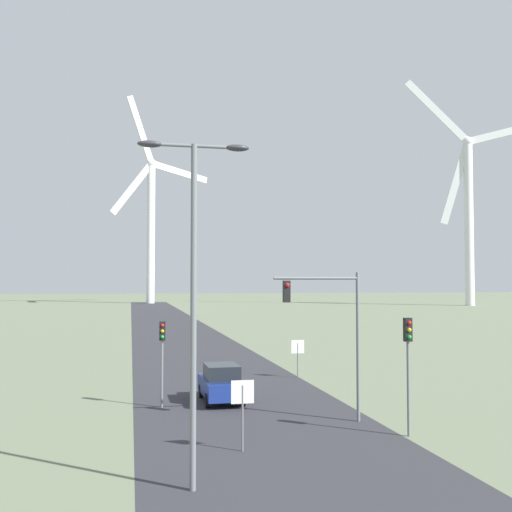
% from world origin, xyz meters
% --- Properties ---
extents(road_surface, '(10.00, 240.00, 0.01)m').
position_xyz_m(road_surface, '(0.00, 48.00, 0.00)').
color(road_surface, '#2D2D33').
rests_on(road_surface, ground).
extents(streetlamp, '(3.22, 0.32, 9.86)m').
position_xyz_m(streetlamp, '(-3.41, 8.60, 6.19)').
color(streetlamp, slate).
rests_on(streetlamp, ground).
extents(stop_sign_near, '(0.81, 0.07, 2.44)m').
position_xyz_m(stop_sign_near, '(-1.33, 12.14, 1.70)').
color(stop_sign_near, slate).
rests_on(stop_sign_near, ground).
extents(stop_sign_far, '(0.81, 0.07, 2.29)m').
position_xyz_m(stop_sign_far, '(4.89, 27.07, 1.59)').
color(stop_sign_far, slate).
rests_on(stop_sign_far, ground).
extents(traffic_light_post_near_left, '(0.28, 0.34, 4.00)m').
position_xyz_m(traffic_light_post_near_left, '(-3.69, 20.01, 2.93)').
color(traffic_light_post_near_left, slate).
rests_on(traffic_light_post_near_left, ground).
extents(traffic_light_post_near_right, '(0.28, 0.33, 4.48)m').
position_xyz_m(traffic_light_post_near_right, '(5.22, 12.81, 3.26)').
color(traffic_light_post_near_right, slate).
rests_on(traffic_light_post_near_right, ground).
extents(traffic_light_mast_overhead, '(3.73, 0.34, 6.26)m').
position_xyz_m(traffic_light_mast_overhead, '(3.02, 15.49, 4.37)').
color(traffic_light_mast_overhead, slate).
rests_on(traffic_light_mast_overhead, ground).
extents(car_approaching, '(1.88, 4.12, 1.83)m').
position_xyz_m(car_approaching, '(-0.79, 20.73, 0.91)').
color(car_approaching, navy).
rests_on(car_approaching, ground).
extents(wind_turbine_left, '(27.65, 15.17, 56.51)m').
position_xyz_m(wind_turbine_left, '(0.19, 158.41, 24.42)').
color(wind_turbine_left, silver).
rests_on(wind_turbine_left, ground).
extents(wind_turbine_center, '(35.00, 10.97, 57.07)m').
position_xyz_m(wind_turbine_center, '(77.13, 125.72, 25.99)').
color(wind_turbine_center, silver).
rests_on(wind_turbine_center, ground).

